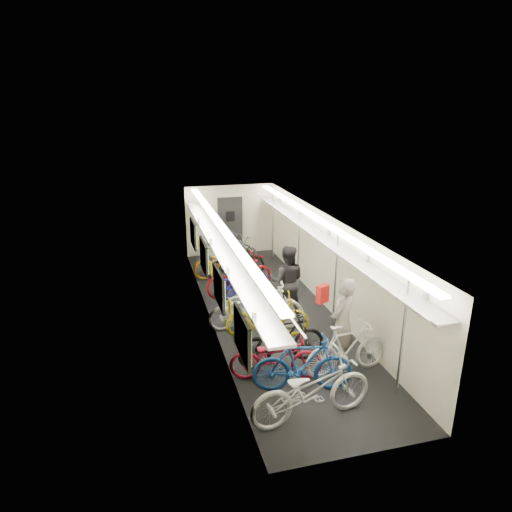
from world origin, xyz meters
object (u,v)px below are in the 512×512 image
passenger_near (342,323)px  backpack (323,294)px  bicycle_1 (303,364)px  passenger_mid (287,281)px  bicycle_0 (312,390)px

passenger_near → backpack: (-0.13, 0.71, 0.34)m
bicycle_1 → passenger_mid: bearing=-0.7°
passenger_near → passenger_mid: (-0.31, 2.47, -0.04)m
passenger_mid → bicycle_1: bearing=95.6°
backpack → bicycle_0: bearing=-140.4°
passenger_near → bicycle_1: bearing=-6.7°
bicycle_1 → passenger_mid: (0.71, 3.07, 0.35)m
bicycle_0 → passenger_near: passenger_near is taller
passenger_near → passenger_mid: 2.49m
passenger_mid → backpack: bearing=114.6°
passenger_mid → backpack: (0.18, -1.76, 0.38)m
bicycle_1 → passenger_near: bearing=-47.3°
bicycle_0 → backpack: 2.44m
bicycle_0 → bicycle_1: size_ratio=1.18×
bicycle_0 → backpack: backpack is taller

